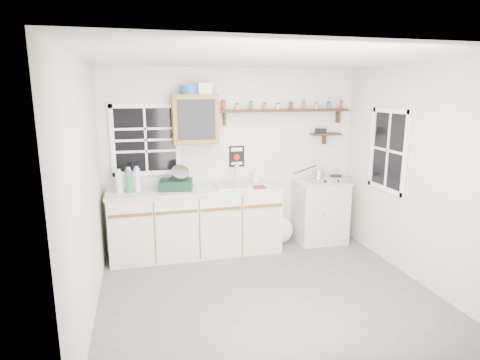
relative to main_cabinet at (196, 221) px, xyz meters
name	(u,v)px	position (x,y,z in m)	size (l,w,h in m)	color
room	(268,183)	(0.58, -1.30, 0.79)	(3.64, 3.24, 2.54)	#505153
main_cabinet	(196,221)	(0.00, 0.00, 0.00)	(2.31, 0.63, 0.92)	#B8B099
right_cabinet	(320,211)	(1.83, 0.03, -0.01)	(0.73, 0.57, 0.91)	#B3B3AD
sink	(235,185)	(0.54, 0.01, 0.47)	(0.52, 0.44, 0.29)	#BABBBF
upper_cabinet	(195,119)	(0.03, 0.14, 1.36)	(0.60, 0.32, 0.65)	brown
upper_cabinet_clutter	(195,89)	(0.04, 0.14, 1.75)	(0.41, 0.24, 0.14)	#1A46AD
spice_shelf	(284,110)	(1.30, 0.21, 1.46)	(1.91, 0.18, 0.34)	black
secondary_shelf	(324,134)	(1.94, 0.22, 1.12)	(0.45, 0.16, 0.24)	black
warning_sign	(237,156)	(0.63, 0.29, 0.82)	(0.22, 0.02, 0.30)	black
window_back	(146,140)	(-0.62, 0.29, 1.09)	(0.93, 0.03, 0.98)	black
window_right	(388,150)	(2.37, -0.75, 0.99)	(0.03, 0.78, 1.08)	black
water_bottles	(128,181)	(-0.87, 0.00, 0.61)	(0.31, 0.10, 0.33)	silver
dish_rack	(177,182)	(-0.24, 0.00, 0.56)	(0.48, 0.39, 0.32)	black
soap_bottle	(255,175)	(0.88, 0.18, 0.55)	(0.08, 0.09, 0.19)	silver
rag	(259,187)	(0.83, -0.20, 0.47)	(0.15, 0.13, 0.02)	maroon
hotplate	(327,179)	(1.91, 0.01, 0.49)	(0.57, 0.32, 0.08)	#BABBBF
saucepan	(318,173)	(1.77, 0.01, 0.57)	(0.39, 0.29, 0.18)	#BABBBF
trash_bag	(279,229)	(1.24, 0.10, -0.26)	(0.41, 0.37, 0.47)	white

